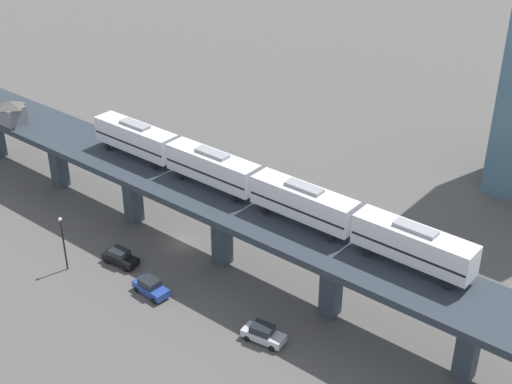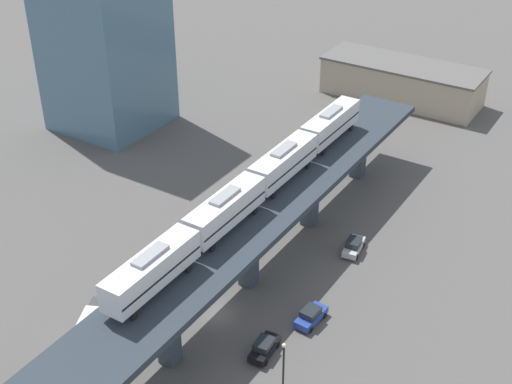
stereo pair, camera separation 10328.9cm
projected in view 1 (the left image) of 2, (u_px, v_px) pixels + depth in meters
name	position (u px, v px, depth m)	size (l,w,h in m)	color
ground_plane	(183.00, 243.00, 87.05)	(400.00, 400.00, 0.00)	#514F4C
elevated_viaduct	(178.00, 189.00, 83.53)	(8.84, 92.04, 8.68)	#283039
subway_train	(256.00, 184.00, 76.83)	(3.08, 49.81, 4.45)	silver
signal_hut	(12.00, 112.00, 96.12)	(3.24, 3.24, 3.40)	slate
street_car_silver	(263.00, 334.00, 71.00)	(2.45, 4.62, 1.89)	#B7BABF
street_car_black	(120.00, 257.00, 82.73)	(2.29, 4.56, 1.89)	black
street_car_blue	(151.00, 287.00, 77.74)	(2.17, 4.51, 1.89)	#233D93
delivery_truck	(172.00, 179.00, 97.86)	(5.04, 7.48, 3.20)	#333338
street_lamp	(63.00, 239.00, 80.28)	(0.44, 0.44, 6.94)	black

